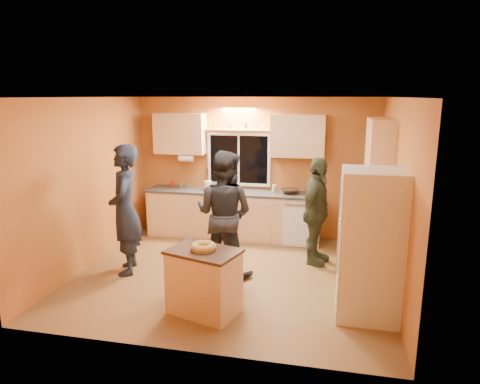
% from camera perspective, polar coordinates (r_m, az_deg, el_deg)
% --- Properties ---
extents(ground, '(4.50, 4.50, 0.00)m').
position_cam_1_polar(ground, '(6.52, -1.27, -11.00)').
color(ground, brown).
rests_on(ground, ground).
extents(room_shell, '(4.54, 4.04, 2.61)m').
position_cam_1_polar(room_shell, '(6.42, 0.55, 3.74)').
color(room_shell, '#B3702E').
rests_on(room_shell, ground).
extents(back_counter, '(4.23, 0.62, 0.90)m').
position_cam_1_polar(back_counter, '(7.93, 1.64, -3.16)').
color(back_counter, tan).
rests_on(back_counter, ground).
extents(right_counter, '(0.62, 1.84, 0.90)m').
position_cam_1_polar(right_counter, '(6.69, 16.34, -6.74)').
color(right_counter, tan).
rests_on(right_counter, ground).
extents(refrigerator, '(0.72, 0.70, 1.80)m').
position_cam_1_polar(refrigerator, '(5.32, 16.96, -6.75)').
color(refrigerator, silver).
rests_on(refrigerator, ground).
extents(island, '(0.97, 0.79, 0.81)m').
position_cam_1_polar(island, '(5.34, -4.82, -11.75)').
color(island, tan).
rests_on(island, ground).
extents(bundt_pastry, '(0.31, 0.31, 0.09)m').
position_cam_1_polar(bundt_pastry, '(5.18, -4.91, -7.26)').
color(bundt_pastry, '#B08B48').
rests_on(bundt_pastry, island).
extents(person_left, '(0.68, 0.83, 1.94)m').
position_cam_1_polar(person_left, '(6.56, -15.07, -2.31)').
color(person_left, black).
rests_on(person_left, ground).
extents(person_center, '(1.04, 0.89, 1.86)m').
position_cam_1_polar(person_center, '(6.26, -2.13, -2.95)').
color(person_center, black).
rests_on(person_center, ground).
extents(person_right, '(0.67, 1.07, 1.70)m').
position_cam_1_polar(person_right, '(6.80, 10.13, -2.57)').
color(person_right, '#353D26').
rests_on(person_right, ground).
extents(mixing_bowl, '(0.40, 0.40, 0.08)m').
position_cam_1_polar(mixing_bowl, '(7.75, 6.70, 0.12)').
color(mixing_bowl, '#322010').
rests_on(mixing_bowl, back_counter).
extents(utensil_crock, '(0.14, 0.14, 0.17)m').
position_cam_1_polar(utensil_crock, '(7.99, -4.32, 0.88)').
color(utensil_crock, '#EDE5C6').
rests_on(utensil_crock, back_counter).
extents(potted_plant, '(0.30, 0.28, 0.29)m').
position_cam_1_polar(potted_plant, '(5.93, 16.86, -3.27)').
color(potted_plant, gray).
rests_on(potted_plant, right_counter).
extents(red_box, '(0.18, 0.16, 0.07)m').
position_cam_1_polar(red_box, '(7.29, 15.88, -1.14)').
color(red_box, '#A02118').
rests_on(red_box, right_counter).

